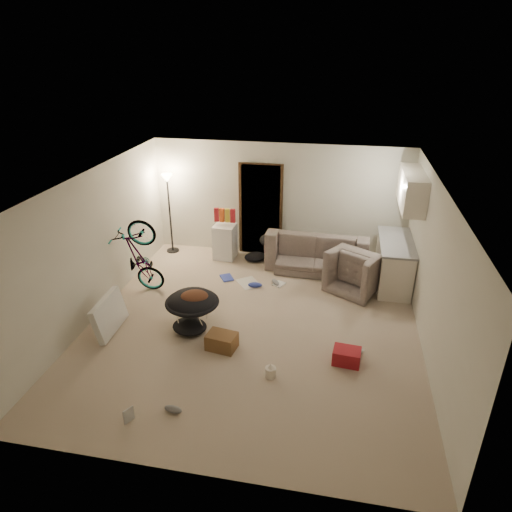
% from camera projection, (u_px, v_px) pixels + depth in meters
% --- Properties ---
extents(floor, '(5.50, 6.00, 0.02)m').
position_uv_depth(floor, '(252.00, 326.00, 7.76)').
color(floor, '#BAA58F').
rests_on(floor, ground).
extents(ceiling, '(5.50, 6.00, 0.02)m').
position_uv_depth(ceiling, '(252.00, 182.00, 6.69)').
color(ceiling, white).
rests_on(ceiling, wall_back).
extents(wall_back, '(5.50, 0.02, 2.50)m').
position_uv_depth(wall_back, '(279.00, 201.00, 9.90)').
color(wall_back, beige).
rests_on(wall_back, floor).
extents(wall_front, '(5.50, 0.02, 2.50)m').
position_uv_depth(wall_front, '(193.00, 388.00, 4.55)').
color(wall_front, beige).
rests_on(wall_front, floor).
extents(wall_left, '(0.02, 6.00, 2.50)m').
position_uv_depth(wall_left, '(92.00, 246.00, 7.70)').
color(wall_left, beige).
rests_on(wall_left, floor).
extents(wall_right, '(0.02, 6.00, 2.50)m').
position_uv_depth(wall_right, '(434.00, 275.00, 6.75)').
color(wall_right, beige).
rests_on(wall_right, floor).
extents(doorway, '(0.85, 0.10, 2.04)m').
position_uv_depth(doorway, '(261.00, 210.00, 10.03)').
color(doorway, black).
rests_on(doorway, floor).
extents(door_trim, '(0.97, 0.04, 2.10)m').
position_uv_depth(door_trim, '(261.00, 211.00, 10.00)').
color(door_trim, '#382413').
rests_on(door_trim, floor).
extents(floor_lamp, '(0.28, 0.28, 1.81)m').
position_uv_depth(floor_lamp, '(168.00, 197.00, 9.96)').
color(floor_lamp, black).
rests_on(floor_lamp, floor).
extents(kitchen_counter, '(0.60, 1.50, 0.88)m').
position_uv_depth(kitchen_counter, '(394.00, 264.00, 8.93)').
color(kitchen_counter, silver).
rests_on(kitchen_counter, floor).
extents(counter_top, '(0.64, 1.54, 0.04)m').
position_uv_depth(counter_top, '(397.00, 242.00, 8.73)').
color(counter_top, gray).
rests_on(counter_top, kitchen_counter).
extents(kitchen_uppers, '(0.38, 1.40, 0.65)m').
position_uv_depth(kitchen_uppers, '(412.00, 190.00, 8.26)').
color(kitchen_uppers, silver).
rests_on(kitchen_uppers, wall_right).
extents(sofa, '(2.12, 0.90, 0.61)m').
position_uv_depth(sofa, '(317.00, 254.00, 9.65)').
color(sofa, '#313831').
rests_on(sofa, floor).
extents(armchair, '(1.24, 1.20, 0.62)m').
position_uv_depth(armchair, '(360.00, 273.00, 8.85)').
color(armchair, '#313831').
rests_on(armchair, floor).
extents(bicycle, '(1.58, 0.74, 0.90)m').
position_uv_depth(bicycle, '(141.00, 273.00, 8.64)').
color(bicycle, black).
rests_on(bicycle, floor).
extents(book_asset, '(0.26, 0.24, 0.02)m').
position_uv_depth(book_asset, '(125.00, 424.00, 5.75)').
color(book_asset, '#A51821').
rests_on(book_asset, floor).
extents(mini_fridge, '(0.48, 0.48, 0.77)m').
position_uv_depth(mini_fridge, '(225.00, 242.00, 10.05)').
color(mini_fridge, white).
rests_on(mini_fridge, floor).
extents(snack_box_0, '(0.11, 0.08, 0.30)m').
position_uv_depth(snack_box_0, '(217.00, 215.00, 9.82)').
color(snack_box_0, '#A51821').
rests_on(snack_box_0, mini_fridge).
extents(snack_box_1, '(0.10, 0.07, 0.30)m').
position_uv_depth(snack_box_1, '(222.00, 215.00, 9.80)').
color(snack_box_1, '#DE521B').
rests_on(snack_box_1, mini_fridge).
extents(snack_box_2, '(0.12, 0.10, 0.30)m').
position_uv_depth(snack_box_2, '(227.00, 215.00, 9.78)').
color(snack_box_2, yellow).
rests_on(snack_box_2, mini_fridge).
extents(snack_box_3, '(0.10, 0.07, 0.30)m').
position_uv_depth(snack_box_3, '(233.00, 216.00, 9.75)').
color(snack_box_3, '#A51821').
rests_on(snack_box_3, mini_fridge).
extents(saucer_chair, '(0.90, 0.90, 0.64)m').
position_uv_depth(saucer_chair, '(192.00, 306.00, 7.61)').
color(saucer_chair, silver).
rests_on(saucer_chair, floor).
extents(hoodie, '(0.59, 0.55, 0.22)m').
position_uv_depth(hoodie, '(194.00, 297.00, 7.49)').
color(hoodie, '#4E2A1A').
rests_on(hoodie, saucer_chair).
extents(sofa_drape, '(0.58, 0.48, 0.28)m').
position_uv_depth(sofa_drape, '(273.00, 240.00, 9.71)').
color(sofa_drape, black).
rests_on(sofa_drape, sofa).
extents(tv_box, '(0.25, 0.91, 0.60)m').
position_uv_depth(tv_box, '(109.00, 315.00, 7.53)').
color(tv_box, silver).
rests_on(tv_box, floor).
extents(drink_case_a, '(0.50, 0.39, 0.26)m').
position_uv_depth(drink_case_a, '(222.00, 341.00, 7.14)').
color(drink_case_a, brown).
rests_on(drink_case_a, floor).
extents(drink_case_b, '(0.43, 0.34, 0.23)m').
position_uv_depth(drink_case_b, '(347.00, 356.00, 6.82)').
color(drink_case_b, '#A51821').
rests_on(drink_case_b, floor).
extents(juicer, '(0.16, 0.16, 0.23)m').
position_uv_depth(juicer, '(271.00, 371.00, 6.54)').
color(juicer, beige).
rests_on(juicer, floor).
extents(newspaper, '(0.60, 0.62, 0.01)m').
position_uv_depth(newspaper, '(249.00, 283.00, 9.12)').
color(newspaper, silver).
rests_on(newspaper, floor).
extents(book_blue, '(0.34, 0.37, 0.03)m').
position_uv_depth(book_blue, '(227.00, 278.00, 9.30)').
color(book_blue, '#3141B1').
rests_on(book_blue, floor).
extents(book_white, '(0.27, 0.30, 0.02)m').
position_uv_depth(book_white, '(279.00, 284.00, 9.07)').
color(book_white, silver).
rests_on(book_white, floor).
extents(shoe_0, '(0.29, 0.15, 0.10)m').
position_uv_depth(shoe_0, '(255.00, 285.00, 8.95)').
color(shoe_0, '#3141B1').
rests_on(shoe_0, floor).
extents(shoe_1, '(0.22, 0.26, 0.09)m').
position_uv_depth(shoe_1, '(275.00, 282.00, 9.06)').
color(shoe_1, slate).
rests_on(shoe_1, floor).
extents(shoe_3, '(0.26, 0.13, 0.09)m').
position_uv_depth(shoe_3, '(173.00, 409.00, 5.94)').
color(shoe_3, slate).
rests_on(shoe_3, floor).
extents(shoe_4, '(0.24, 0.24, 0.09)m').
position_uv_depth(shoe_4, '(358.00, 352.00, 7.03)').
color(shoe_4, white).
rests_on(shoe_4, floor).
extents(clothes_lump_a, '(0.66, 0.59, 0.19)m').
position_uv_depth(clothes_lump_a, '(190.00, 326.00, 7.58)').
color(clothes_lump_a, black).
rests_on(clothes_lump_a, floor).
extents(clothes_lump_b, '(0.65, 0.64, 0.15)m').
position_uv_depth(clothes_lump_b, '(255.00, 257.00, 10.07)').
color(clothes_lump_b, black).
rests_on(clothes_lump_b, floor).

